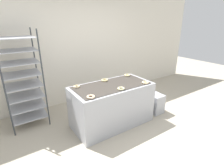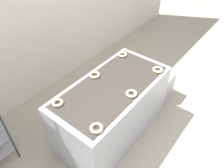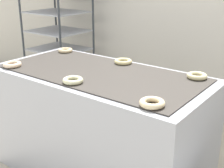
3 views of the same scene
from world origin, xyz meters
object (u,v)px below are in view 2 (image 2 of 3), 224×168
(fryer_machine, at_px, (112,109))
(donut_far_left, at_px, (58,103))
(donut_far_center, at_px, (95,75))
(donut_near_left, at_px, (96,128))
(donut_near_center, at_px, (131,94))
(glaze_bin, at_px, (160,84))
(donut_far_right, at_px, (123,54))
(donut_near_right, at_px, (158,70))

(fryer_machine, bearing_deg, donut_far_left, 155.81)
(donut_far_center, bearing_deg, donut_near_left, -137.20)
(donut_near_center, bearing_deg, donut_far_left, 138.46)
(donut_near_left, relative_size, donut_far_center, 0.99)
(donut_near_left, bearing_deg, fryer_machine, 25.19)
(fryer_machine, bearing_deg, glaze_bin, -8.56)
(glaze_bin, distance_m, donut_far_left, 1.85)
(fryer_machine, height_order, donut_near_left, donut_near_left)
(glaze_bin, distance_m, donut_near_left, 1.80)
(donut_far_right, bearing_deg, glaze_bin, -43.42)
(donut_far_center, distance_m, donut_far_right, 0.59)
(glaze_bin, bearing_deg, donut_near_left, -175.86)
(fryer_machine, distance_m, donut_near_right, 0.79)
(fryer_machine, bearing_deg, donut_far_center, 88.41)
(donut_far_center, bearing_deg, glaze_bin, -22.58)
(fryer_machine, relative_size, donut_near_left, 11.63)
(donut_near_left, height_order, donut_near_center, same)
(fryer_machine, bearing_deg, donut_near_center, -88.05)
(fryer_machine, distance_m, donut_far_right, 0.80)
(fryer_machine, xyz_separation_m, donut_near_right, (0.59, -0.28, 0.44))
(fryer_machine, distance_m, donut_far_center, 0.52)
(donut_near_center, bearing_deg, donut_near_left, -179.03)
(donut_far_center, bearing_deg, donut_far_right, 0.38)
(donut_near_left, relative_size, donut_near_center, 1.02)
(glaze_bin, distance_m, donut_near_right, 0.81)
(donut_near_right, bearing_deg, fryer_machine, 154.33)
(glaze_bin, xyz_separation_m, donut_far_right, (-0.47, 0.45, 0.64))
(glaze_bin, relative_size, donut_near_right, 3.21)
(donut_near_right, distance_m, donut_far_center, 0.81)
(donut_far_center, bearing_deg, donut_far_left, -179.13)
(donut_far_left, bearing_deg, donut_far_right, 0.63)
(donut_near_center, bearing_deg, donut_far_right, 43.31)
(glaze_bin, bearing_deg, donut_far_center, 157.42)
(donut_far_left, relative_size, donut_far_center, 0.92)
(donut_far_right, bearing_deg, donut_near_left, -154.71)
(donut_far_right, bearing_deg, donut_near_right, -90.84)
(donut_near_left, xyz_separation_m, donut_far_left, (-0.00, 0.55, -0.00))
(donut_near_center, height_order, donut_near_right, same)
(donut_near_center, bearing_deg, glaze_bin, 5.95)
(glaze_bin, height_order, donut_near_center, donut_near_center)
(donut_near_left, bearing_deg, donut_near_right, -0.09)
(donut_near_right, bearing_deg, donut_near_center, 178.79)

